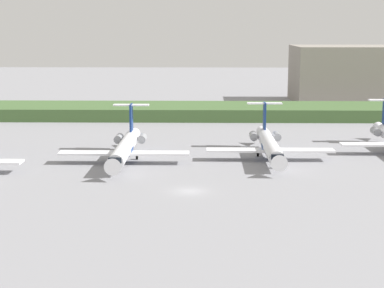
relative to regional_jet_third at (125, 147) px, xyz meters
The scene contains 4 objects.
ground_plane 15.40m from the regional_jet_third, 38.75° to the left, with size 500.00×500.00×0.00m, color gray.
grass_berm 57.31m from the regional_jet_third, 78.07° to the left, with size 320.00×20.00×3.18m, color #426033.
regional_jet_third is the anchor object (origin of this frame).
regional_jet_fourth 26.01m from the regional_jet_third, ahead, with size 22.81×31.00×9.00m.
Camera 1 is at (2.12, -90.18, 23.76)m, focal length 59.78 mm.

